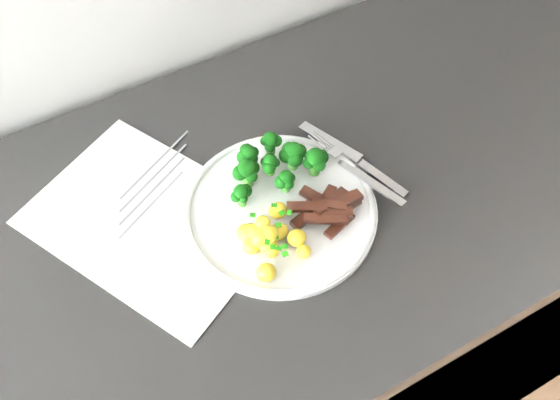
{
  "coord_description": "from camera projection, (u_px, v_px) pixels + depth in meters",
  "views": [
    {
      "loc": [
        -0.24,
        1.27,
        1.55
      ],
      "look_at": [
        -0.01,
        1.67,
        0.89
      ],
      "focal_mm": 41.17,
      "sensor_mm": 36.0,
      "label": 1
    }
  ],
  "objects": [
    {
      "name": "counter",
      "position": [
        241.0,
        354.0,
        1.18
      ],
      "size": [
        2.28,
        0.57,
        0.86
      ],
      "color": "black",
      "rests_on": "ground"
    },
    {
      "name": "recipe_paper",
      "position": [
        151.0,
        220.0,
        0.83
      ],
      "size": [
        0.33,
        0.37,
        0.0
      ],
      "color": "white",
      "rests_on": "counter"
    },
    {
      "name": "plate",
      "position": [
        280.0,
        210.0,
        0.83
      ],
      "size": [
        0.25,
        0.25,
        0.01
      ],
      "color": "white",
      "rests_on": "counter"
    },
    {
      "name": "broccoli",
      "position": [
        275.0,
        163.0,
        0.84
      ],
      "size": [
        0.14,
        0.08,
        0.05
      ],
      "color": "#316C1F",
      "rests_on": "plate"
    },
    {
      "name": "potatoes",
      "position": [
        265.0,
        237.0,
        0.79
      ],
      "size": [
        0.08,
        0.09,
        0.04
      ],
      "color": "gold",
      "rests_on": "plate"
    },
    {
      "name": "beef_strips",
      "position": [
        328.0,
        209.0,
        0.82
      ],
      "size": [
        0.1,
        0.09,
        0.03
      ],
      "color": "black",
      "rests_on": "plate"
    },
    {
      "name": "fork",
      "position": [
        358.0,
        171.0,
        0.86
      ],
      "size": [
        0.05,
        0.17,
        0.02
      ],
      "color": "silver",
      "rests_on": "plate"
    },
    {
      "name": "knife",
      "position": [
        366.0,
        167.0,
        0.87
      ],
      "size": [
        0.07,
        0.18,
        0.02
      ],
      "color": "silver",
      "rests_on": "plate"
    }
  ]
}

